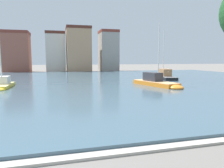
{
  "coord_description": "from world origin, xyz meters",
  "views": [
    {
      "loc": [
        -2.57,
        2.16,
        3.61
      ],
      "look_at": [
        0.42,
        13.71,
        2.2
      ],
      "focal_mm": 33.39,
      "sensor_mm": 36.0,
      "label": 1
    }
  ],
  "objects": [
    {
      "name": "townhouse_narrow_midrow",
      "position": [
        12.67,
        65.35,
        6.22
      ],
      "size": [
        5.48,
        6.31,
        12.41
      ],
      "color": "gray",
      "rests_on": "ground"
    },
    {
      "name": "townhouse_wide_warehouse",
      "position": [
        -3.07,
        67.1,
        5.83
      ],
      "size": [
        5.54,
        7.29,
        11.62
      ],
      "color": "beige",
      "rests_on": "ground"
    },
    {
      "name": "quay_edge_coping",
      "position": [
        0.0,
        9.46,
        0.06
      ],
      "size": [
        80.02,
        0.5,
        0.12
      ],
      "primitive_type": "cube",
      "color": "#ADA89E",
      "rests_on": "ground"
    },
    {
      "name": "sailboat_yellow",
      "position": [
        -9.05,
        29.19,
        0.53
      ],
      "size": [
        1.87,
        6.2,
        8.0
      ],
      "color": "gold",
      "rests_on": "ground"
    },
    {
      "name": "sailboat_black",
      "position": [
        15.6,
        35.81,
        0.63
      ],
      "size": [
        3.72,
        9.81,
        8.62
      ],
      "color": "black",
      "rests_on": "ground"
    },
    {
      "name": "harbor_water",
      "position": [
        0.0,
        35.57,
        0.13
      ],
      "size": [
        80.02,
        51.72,
        0.27
      ],
      "primitive_type": "cube",
      "color": "#3D5666",
      "rests_on": "ground"
    },
    {
      "name": "townhouse_end_terrace",
      "position": [
        -13.54,
        65.82,
        5.69
      ],
      "size": [
        6.91,
        6.87,
        11.35
      ],
      "color": "#8E5142",
      "rests_on": "ground"
    },
    {
      "name": "sailboat_orange",
      "position": [
        9.67,
        26.19,
        0.63
      ],
      "size": [
        4.02,
        8.0,
        8.17
      ],
      "color": "orange",
      "rests_on": "ground"
    },
    {
      "name": "townhouse_tall_gabled",
      "position": [
        3.43,
        64.13,
        6.5
      ],
      "size": [
        7.01,
        6.62,
        12.97
      ],
      "color": "tan",
      "rests_on": "ground"
    }
  ]
}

